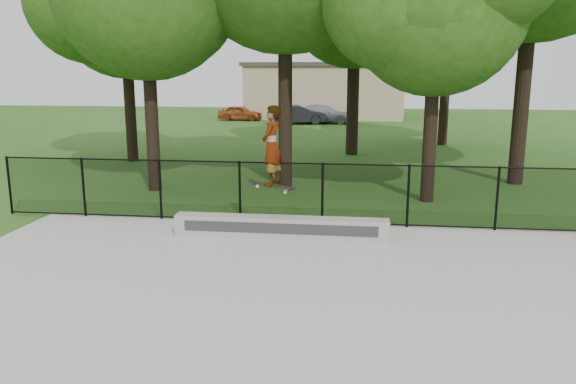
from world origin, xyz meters
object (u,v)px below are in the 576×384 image
car_b (298,115)px  skater_airborne (272,147)px  car_a (240,113)px  car_c (324,114)px  grind_ledge (281,227)px

car_b → skater_airborne: 27.60m
car_a → skater_airborne: (7.14, -30.01, 1.52)m
car_a → car_c: 6.54m
grind_ledge → car_a: size_ratio=1.45×
car_a → skater_airborne: skater_airborne is taller
grind_ledge → car_c: bearing=91.9°
car_a → car_c: size_ratio=0.80×
grind_ledge → car_b: (-2.67, 27.38, 0.37)m
grind_ledge → car_c: 28.56m
grind_ledge → skater_airborne: skater_airborne is taller
car_b → car_c: car_b is taller
grind_ledge → car_a: (-7.32, 29.94, 0.27)m
car_b → skater_airborne: skater_airborne is taller
grind_ledge → car_b: size_ratio=1.29×
car_c → skater_airborne: skater_airborne is taller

